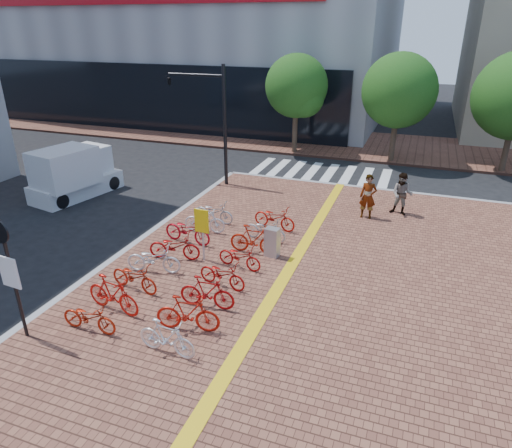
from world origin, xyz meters
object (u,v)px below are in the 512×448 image
at_px(bike_3, 154,259).
at_px(bike_7, 214,212).
at_px(box_truck, 73,173).
at_px(pedestrian_b, 402,194).
at_px(bike_1, 113,294).
at_px(bike_10, 207,292).
at_px(traffic_light_pole, 199,102).
at_px(bike_14, 265,230).
at_px(bike_4, 174,246).
at_px(notice_sign, 8,265).
at_px(utility_box, 272,242).
at_px(bike_5, 187,230).
at_px(bike_13, 254,240).
at_px(bike_15, 275,218).
at_px(pedestrian_a, 368,196).
at_px(bike_0, 89,317).
at_px(bike_11, 222,274).
at_px(bike_6, 205,221).
at_px(yellow_sign, 202,226).
at_px(bike_8, 167,338).
at_px(bike_12, 240,257).
at_px(bike_9, 188,314).
at_px(bike_2, 134,277).

height_order(bike_3, bike_7, bike_3).
bearing_deg(box_truck, pedestrian_b, 9.77).
relative_size(bike_1, bike_10, 1.11).
bearing_deg(traffic_light_pole, bike_14, -46.00).
bearing_deg(bike_4, bike_3, 158.34).
bearing_deg(bike_7, notice_sign, 174.40).
relative_size(bike_14, utility_box, 1.56).
relative_size(bike_5, pedestrian_b, 1.05).
relative_size(bike_13, bike_15, 0.99).
relative_size(bike_3, utility_box, 1.71).
xyz_separation_m(pedestrian_a, traffic_light_pole, (-8.64, 1.99, 3.08)).
relative_size(bike_0, bike_3, 0.89).
height_order(bike_3, utility_box, utility_box).
bearing_deg(bike_11, utility_box, -8.24).
xyz_separation_m(bike_6, traffic_light_pole, (-2.91, 5.70, 3.52)).
bearing_deg(pedestrian_a, bike_5, -142.20).
xyz_separation_m(bike_6, yellow_sign, (0.97, -2.11, 0.82)).
bearing_deg(box_truck, bike_3, -35.00).
height_order(bike_5, bike_8, bike_5).
bearing_deg(bike_0, yellow_sign, -14.58).
relative_size(bike_10, bike_12, 1.04).
distance_m(bike_4, traffic_light_pole, 9.25).
height_order(bike_12, yellow_sign, yellow_sign).
distance_m(bike_1, bike_8, 2.60).
xyz_separation_m(bike_5, utility_box, (3.29, 0.07, 0.02)).
height_order(bike_7, bike_9, bike_9).
relative_size(bike_2, bike_6, 1.05).
bearing_deg(bike_3, bike_1, 171.79).
bearing_deg(bike_2, bike_15, -15.46).
bearing_deg(bike_11, bike_2, 124.29).
bearing_deg(bike_0, bike_2, -0.18).
distance_m(bike_6, bike_10, 5.20).
bearing_deg(pedestrian_b, utility_box, -115.11).
xyz_separation_m(bike_11, box_truck, (-10.15, 5.44, 0.58)).
bearing_deg(traffic_light_pole, bike_13, -51.50).
height_order(bike_12, traffic_light_pole, traffic_light_pole).
xyz_separation_m(bike_0, bike_15, (2.56, 7.99, 0.05)).
bearing_deg(bike_4, box_truck, 49.50).
bearing_deg(yellow_sign, utility_box, 28.25).
xyz_separation_m(bike_6, bike_10, (2.34, -4.65, 0.00)).
xyz_separation_m(bike_4, bike_8, (2.30, -4.48, 0.01)).
height_order(bike_1, bike_11, bike_1).
bearing_deg(bike_12, bike_10, -171.57).
xyz_separation_m(bike_3, bike_10, (2.53, -1.26, 0.02)).
distance_m(bike_13, box_truck, 10.73).
bearing_deg(traffic_light_pole, box_truck, -143.21).
distance_m(bike_4, bike_15, 4.38).
distance_m(bike_1, bike_3, 2.34).
bearing_deg(bike_12, bike_9, -171.67).
bearing_deg(pedestrian_a, bike_2, -126.38).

